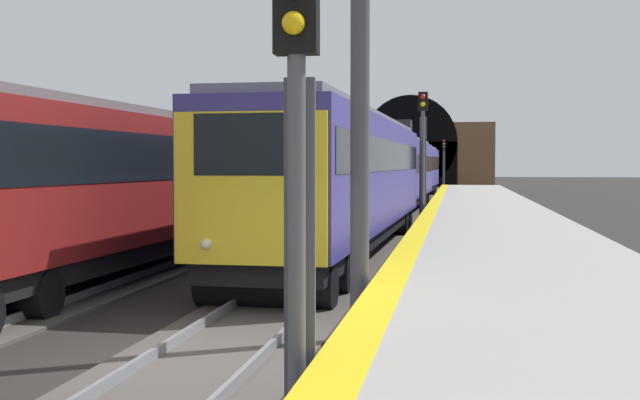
{
  "coord_description": "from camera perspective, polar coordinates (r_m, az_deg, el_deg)",
  "views": [
    {
      "loc": [
        -10.2,
        -3.23,
        2.65
      ],
      "look_at": [
        7.79,
        -0.17,
        1.84
      ],
      "focal_mm": 45.41,
      "sensor_mm": 36.0,
      "label": 1
    }
  ],
  "objects": [
    {
      "name": "platform_right",
      "position": [
        10.48,
        15.6,
        -9.46
      ],
      "size": [
        112.0,
        4.59,
        0.97
      ],
      "primitive_type": "cube",
      "color": "#9E9B93",
      "rests_on": "ground_plane"
    },
    {
      "name": "tunnel_portal",
      "position": [
        98.02,
        6.41,
        3.22
      ],
      "size": [
        2.91,
        19.82,
        11.1
      ],
      "color": "brown",
      "rests_on": "ground_plane"
    },
    {
      "name": "train_main_approaching",
      "position": [
        43.17,
        5.35,
        2.09
      ],
      "size": [
        59.16,
        3.26,
        4.96
      ],
      "rotation": [
        0.0,
        0.0,
        3.12
      ],
      "color": "navy",
      "rests_on": "ground_plane"
    },
    {
      "name": "track_main_line",
      "position": [
        11.01,
        -7.85,
        -11.16
      ],
      "size": [
        160.0,
        2.66,
        0.21
      ],
      "color": "#4C4742",
      "rests_on": "ground_plane"
    },
    {
      "name": "train_adjacent_platform",
      "position": [
        30.07,
        -5.47,
        1.79
      ],
      "size": [
        39.33,
        3.33,
        4.81
      ],
      "rotation": [
        0.0,
        0.0,
        3.11
      ],
      "color": "maroon",
      "rests_on": "ground_plane"
    },
    {
      "name": "railway_signal_mid",
      "position": [
        33.04,
        7.26,
        3.55
      ],
      "size": [
        0.39,
        0.38,
        5.56
      ],
      "rotation": [
        0.0,
        0.0,
        3.14
      ],
      "color": "#4C4C54",
      "rests_on": "ground_plane"
    },
    {
      "name": "ground_plane",
      "position": [
        11.02,
        -7.85,
        -11.38
      ],
      "size": [
        320.0,
        320.0,
        0.0
      ],
      "primitive_type": "plane",
      "color": "#282623"
    },
    {
      "name": "railway_signal_near",
      "position": [
        7.04,
        -1.64,
        2.04
      ],
      "size": [
        0.39,
        0.38,
        4.34
      ],
      "rotation": [
        0.0,
        0.0,
        3.14
      ],
      "color": "#4C4C54",
      "rests_on": "ground_plane"
    },
    {
      "name": "railway_signal_far",
      "position": [
        85.94,
        8.73,
        2.88
      ],
      "size": [
        0.39,
        0.38,
        5.27
      ],
      "rotation": [
        0.0,
        0.0,
        3.14
      ],
      "color": "#38383D",
      "rests_on": "ground_plane"
    },
    {
      "name": "platform_right_edge_strip",
      "position": [
        10.38,
        4.27,
        -6.75
      ],
      "size": [
        112.0,
        0.5,
        0.01
      ],
      "primitive_type": "cube",
      "color": "yellow",
      "rests_on": "platform_right"
    }
  ]
}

